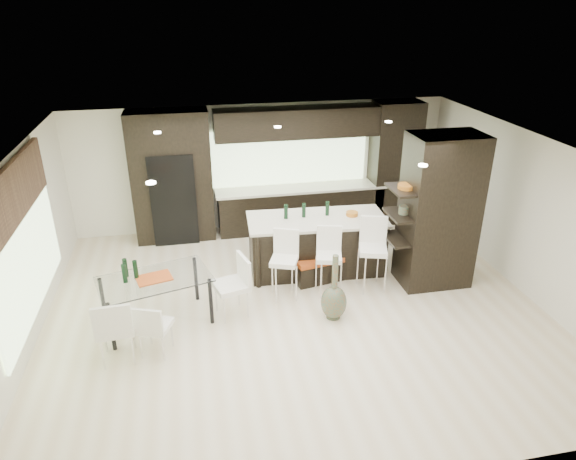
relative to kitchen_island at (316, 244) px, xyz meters
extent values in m
plane|color=beige|center=(-0.66, -1.22, -0.52)|extent=(8.00, 8.00, 0.00)
cube|color=white|center=(-0.66, 2.28, 0.83)|extent=(8.00, 0.02, 2.70)
cube|color=white|center=(-4.66, -1.22, 0.83)|extent=(0.02, 7.00, 2.70)
cube|color=white|center=(3.34, -1.22, 0.83)|extent=(0.02, 7.00, 2.70)
cube|color=white|center=(-0.66, -1.22, 2.18)|extent=(8.00, 7.00, 0.02)
cube|color=#B2D199|center=(-4.62, -1.02, 0.83)|extent=(0.04, 3.20, 1.90)
cube|color=#B2D199|center=(-0.06, 2.24, 1.03)|extent=(3.40, 0.04, 1.20)
cube|color=brown|center=(-4.59, -1.02, 1.73)|extent=(0.08, 3.00, 0.80)
cube|color=white|center=(-0.66, -0.97, 2.16)|extent=(4.00, 3.00, 0.02)
cube|color=black|center=(-0.16, 1.95, 0.83)|extent=(6.80, 0.68, 2.70)
cube|color=black|center=(-2.56, 1.90, 0.43)|extent=(0.90, 0.68, 1.90)
cube|color=black|center=(1.94, -0.82, 0.83)|extent=(1.20, 0.80, 2.70)
cube|color=black|center=(0.00, 0.00, 0.00)|extent=(2.58, 1.23, 1.05)
cube|color=white|center=(-0.77, -0.85, -0.04)|extent=(0.56, 0.56, 0.97)
cube|color=white|center=(0.00, -0.85, -0.04)|extent=(0.51, 0.51, 0.96)
cube|color=white|center=(0.77, -0.87, 0.00)|extent=(0.58, 0.58, 1.05)
cube|color=black|center=(0.10, -0.35, -0.29)|extent=(1.28, 0.69, 0.47)
cube|color=white|center=(-2.86, -1.21, -0.13)|extent=(1.84, 1.34, 0.80)
cube|color=white|center=(-2.86, -1.97, -0.13)|extent=(0.55, 0.55, 0.79)
cube|color=white|center=(-3.38, -2.01, -0.05)|extent=(0.54, 0.54, 0.94)
cube|color=white|center=(-1.70, -1.21, -0.06)|extent=(0.61, 0.61, 0.93)
camera|label=1|loc=(-2.19, -8.25, 4.21)|focal=32.00mm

